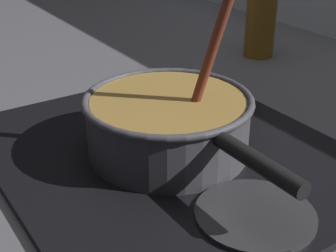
% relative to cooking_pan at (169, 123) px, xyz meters
% --- Properties ---
extents(ground, '(2.40, 1.60, 0.04)m').
position_rel_cooking_pan_xyz_m(ground, '(-0.14, -0.07, -0.08)').
color(ground, '#4C4C51').
extents(hob_plate, '(0.56, 0.48, 0.01)m').
position_rel_cooking_pan_xyz_m(hob_plate, '(-0.00, -0.00, -0.05)').
color(hob_plate, black).
rests_on(hob_plate, ground).
extents(burner_ring, '(0.18, 0.18, 0.01)m').
position_rel_cooking_pan_xyz_m(burner_ring, '(-0.00, -0.00, -0.04)').
color(burner_ring, '#592D0C').
rests_on(burner_ring, hob_plate).
extents(spare_burner, '(0.15, 0.15, 0.01)m').
position_rel_cooking_pan_xyz_m(spare_burner, '(0.19, -0.00, -0.04)').
color(spare_burner, '#262628').
rests_on(spare_burner, hob_plate).
extents(cooking_pan, '(0.38, 0.25, 0.28)m').
position_rel_cooking_pan_xyz_m(cooking_pan, '(0.00, 0.00, 0.00)').
color(cooking_pan, '#38383D').
rests_on(cooking_pan, hob_plate).
extents(sauce_bottle, '(0.07, 0.07, 0.26)m').
position_rel_cooking_pan_xyz_m(sauce_bottle, '(-0.29, 0.44, 0.05)').
color(sauce_bottle, '#8C5919').
rests_on(sauce_bottle, ground).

